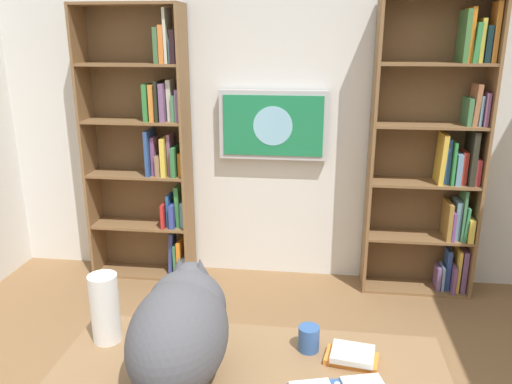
% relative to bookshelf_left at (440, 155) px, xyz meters
% --- Properties ---
extents(wall_back, '(4.52, 0.06, 2.70)m').
position_rel_bookshelf_left_xyz_m(wall_back, '(1.19, -0.17, 0.28)').
color(wall_back, silver).
rests_on(wall_back, ground).
extents(bookshelf_left, '(0.81, 0.28, 2.15)m').
position_rel_bookshelf_left_xyz_m(bookshelf_left, '(0.00, 0.00, 0.00)').
color(bookshelf_left, brown).
rests_on(bookshelf_left, ground).
extents(bookshelf_right, '(0.81, 0.28, 2.13)m').
position_rel_bookshelf_left_xyz_m(bookshelf_right, '(2.19, -0.00, -0.00)').
color(bookshelf_right, brown).
rests_on(bookshelf_right, ground).
extents(wall_mounted_tv, '(0.83, 0.07, 0.53)m').
position_rel_bookshelf_left_xyz_m(wall_mounted_tv, '(1.23, -0.08, 0.18)').
color(wall_mounted_tv, '#B7B7BC').
extents(cat, '(0.33, 0.64, 0.38)m').
position_rel_bookshelf_left_xyz_m(cat, '(1.32, 2.27, -0.12)').
color(cat, '#4C4C51').
rests_on(cat, desk).
extents(paper_towel_roll, '(0.11, 0.11, 0.28)m').
position_rel_bookshelf_left_xyz_m(paper_towel_roll, '(1.67, 2.09, -0.18)').
color(paper_towel_roll, white).
rests_on(paper_towel_roll, desk).
extents(coffee_mug, '(0.08, 0.08, 0.10)m').
position_rel_bookshelf_left_xyz_m(coffee_mug, '(0.89, 2.06, -0.27)').
color(coffee_mug, '#335999').
rests_on(coffee_mug, desk).
extents(desk_book_stack, '(0.21, 0.15, 0.04)m').
position_rel_bookshelf_left_xyz_m(desk_book_stack, '(0.73, 2.12, -0.29)').
color(desk_book_stack, orange).
rests_on(desk_book_stack, desk).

